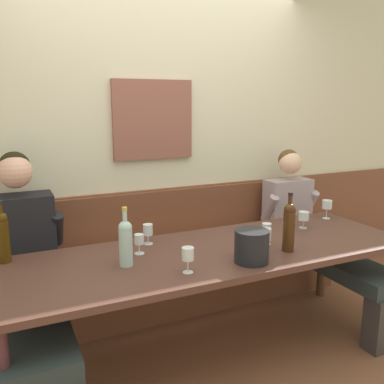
% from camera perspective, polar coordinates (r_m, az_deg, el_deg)
% --- Properties ---
extents(ground_plane, '(6.80, 6.80, 0.02)m').
position_cam_1_polar(ground_plane, '(2.93, 3.95, -22.31)').
color(ground_plane, brown).
rests_on(ground_plane, ground).
extents(room_wall_back, '(6.80, 0.12, 2.80)m').
position_cam_1_polar(room_wall_back, '(3.41, -4.62, 8.02)').
color(room_wall_back, beige).
rests_on(room_wall_back, ground).
extents(wood_wainscot_panel, '(6.80, 0.03, 0.95)m').
position_cam_1_polar(wood_wainscot_panel, '(3.55, -4.05, -7.08)').
color(wood_wainscot_panel, brown).
rests_on(wood_wainscot_panel, ground).
extents(wall_bench, '(2.94, 0.42, 0.94)m').
position_cam_1_polar(wall_bench, '(3.44, -2.73, -11.20)').
color(wall_bench, brown).
rests_on(wall_bench, ground).
extents(dining_table, '(2.64, 0.87, 0.72)m').
position_cam_1_polar(dining_table, '(2.71, 2.86, -9.22)').
color(dining_table, '#503128').
rests_on(dining_table, ground).
extents(person_center_left_seat, '(0.54, 1.31, 1.33)m').
position_cam_1_polar(person_center_left_seat, '(2.77, -21.70, -9.82)').
color(person_center_left_seat, '#2F363E').
rests_on(person_center_left_seat, ground).
extents(person_right_seat, '(0.51, 1.30, 1.24)m').
position_cam_1_polar(person_right_seat, '(3.57, 16.51, -5.51)').
color(person_right_seat, '#353132').
rests_on(person_right_seat, ground).
extents(ice_bucket, '(0.20, 0.20, 0.19)m').
position_cam_1_polar(ice_bucket, '(2.49, 8.11, -7.30)').
color(ice_bucket, black).
rests_on(ice_bucket, dining_table).
extents(wine_bottle_green_tall, '(0.07, 0.07, 0.37)m').
position_cam_1_polar(wine_bottle_green_tall, '(2.68, -24.31, -5.39)').
color(wine_bottle_green_tall, '#3F2808').
rests_on(wine_bottle_green_tall, dining_table).
extents(wine_bottle_clear_water, '(0.07, 0.07, 0.38)m').
position_cam_1_polar(wine_bottle_clear_water, '(2.69, 13.05, -4.44)').
color(wine_bottle_clear_water, '#3E230F').
rests_on(wine_bottle_clear_water, dining_table).
extents(wine_bottle_amber_mid, '(0.08, 0.08, 0.35)m').
position_cam_1_polar(wine_bottle_amber_mid, '(2.43, -9.01, -6.65)').
color(wine_bottle_amber_mid, '#ACC9C1').
rests_on(wine_bottle_amber_mid, dining_table).
extents(wine_glass_mid_right, '(0.07, 0.07, 0.16)m').
position_cam_1_polar(wine_glass_mid_right, '(2.65, 9.92, -5.86)').
color(wine_glass_mid_right, silver).
rests_on(wine_glass_mid_right, dining_table).
extents(wine_glass_by_bottle, '(0.06, 0.06, 0.13)m').
position_cam_1_polar(wine_glass_by_bottle, '(2.62, -7.21, -6.57)').
color(wine_glass_by_bottle, silver).
rests_on(wine_glass_by_bottle, dining_table).
extents(wine_glass_left_end, '(0.06, 0.06, 0.14)m').
position_cam_1_polar(wine_glass_left_end, '(2.78, -6.02, -5.21)').
color(wine_glass_left_end, silver).
rests_on(wine_glass_left_end, dining_table).
extents(wine_glass_near_bucket, '(0.08, 0.08, 0.13)m').
position_cam_1_polar(wine_glass_near_bucket, '(3.22, 14.94, -3.27)').
color(wine_glass_near_bucket, silver).
rests_on(wine_glass_near_bucket, dining_table).
extents(wine_glass_center_rear, '(0.06, 0.06, 0.14)m').
position_cam_1_polar(wine_glass_center_rear, '(2.80, 10.12, -5.03)').
color(wine_glass_center_rear, silver).
rests_on(wine_glass_center_rear, dining_table).
extents(wine_glass_center_front, '(0.08, 0.08, 0.15)m').
position_cam_1_polar(wine_glass_center_front, '(3.53, 17.88, -1.74)').
color(wine_glass_center_front, silver).
rests_on(wine_glass_center_front, dining_table).
extents(wine_glass_right_end, '(0.07, 0.07, 0.15)m').
position_cam_1_polar(wine_glass_right_end, '(2.31, -0.56, -8.50)').
color(wine_glass_right_end, silver).
rests_on(wine_glass_right_end, dining_table).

